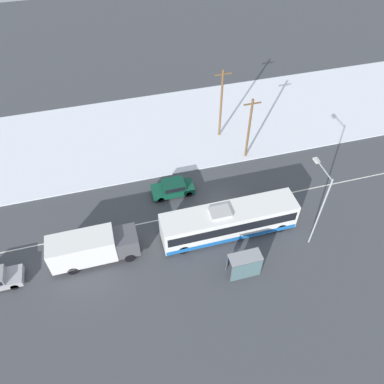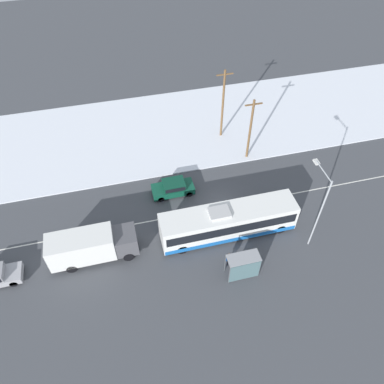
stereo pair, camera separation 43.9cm
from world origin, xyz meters
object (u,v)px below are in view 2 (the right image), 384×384
Objects in this scene: pedestrian_at_stop at (229,258)px; bus_shelter at (244,265)px; streetlamp at (319,202)px; box_truck at (91,246)px; city_bus at (228,222)px; utility_pole_snowlot at (223,104)px; sedan_car at (173,187)px; utility_pole_roadside at (250,129)px.

pedestrian_at_stop is 1.67m from bus_shelter.
box_truck is at bearing 171.72° from streetlamp.
city_bus is 14.33m from utility_pole_snowlot.
utility_pole_snowlot is at bearing 75.31° from city_bus.
utility_pole_snowlot reaches higher than sedan_car.
utility_pole_snowlot is (3.56, 13.60, 2.80)m from city_bus.
utility_pole_roadside is (-1.41, 11.73, -1.13)m from streetlamp.
streetlamp is (10.31, -8.40, 4.14)m from sedan_car.
pedestrian_at_stop is at bearing -18.19° from box_truck.
utility_pole_snowlot is (7.26, 7.61, 3.54)m from sedan_car.
city_bus reaches higher than bus_shelter.
city_bus is 10.91m from utility_pole_roadside.
streetlamp reaches higher than pedestrian_at_stop.
utility_pole_snowlot is at bearing 111.02° from utility_pole_roadside.
pedestrian_at_stop is (10.93, -3.59, -0.63)m from box_truck.
box_truck is 11.53m from pedestrian_at_stop.
box_truck is 0.93× the size of streetlamp.
utility_pole_roadside is at bearing -159.52° from sedan_car.
streetlamp is at bearing -20.00° from city_bus.
sedan_car is (-3.69, 5.99, -0.75)m from city_bus.
sedan_car is at bearing -159.52° from utility_pole_roadside.
city_bus is 11.90m from box_truck.
pedestrian_at_stop is at bearing -104.99° from utility_pole_snowlot.
box_truck is 1.77× the size of sedan_car.
sedan_car is at bearing 108.34° from bus_shelter.
pedestrian_at_stop is 17.82m from utility_pole_snowlot.
utility_pole_roadside is at bearing 68.90° from bus_shelter.
utility_pole_roadside reaches higher than bus_shelter.
pedestrian_at_stop is 8.59m from streetlamp.
utility_pole_snowlot reaches higher than city_bus.
sedan_car is 1.56× the size of bus_shelter.
utility_pole_snowlot is (3.74, 18.22, 2.69)m from bus_shelter.
bus_shelter is 15.10m from utility_pole_roadside.
utility_pole_snowlot is at bearing 40.73° from box_truck.
box_truck is at bearing 34.83° from sedan_car.
bus_shelter is at bearing -111.10° from utility_pole_roadside.
utility_pole_snowlot is (-3.05, 16.01, -0.60)m from streetlamp.
utility_pole_roadside is at bearing 60.79° from city_bus.
utility_pole_roadside is (5.21, 9.32, 2.26)m from city_bus.
pedestrian_at_stop is at bearing -106.22° from city_bus.
box_truck is at bearing 161.81° from pedestrian_at_stop.
utility_pole_snowlot reaches higher than utility_pole_roadside.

